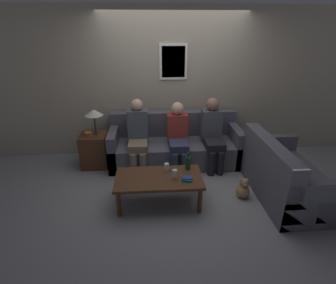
{
  "coord_description": "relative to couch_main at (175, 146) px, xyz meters",
  "views": [
    {
      "loc": [
        -0.42,
        -3.73,
        2.26
      ],
      "look_at": [
        -0.16,
        -0.13,
        0.66
      ],
      "focal_mm": 28.0,
      "sensor_mm": 36.0,
      "label": 1
    }
  ],
  "objects": [
    {
      "name": "ground_plane",
      "position": [
        0.0,
        -0.51,
        -0.3
      ],
      "size": [
        16.0,
        16.0,
        0.0
      ],
      "primitive_type": "plane",
      "color": "gray"
    },
    {
      "name": "wall_back",
      "position": [
        0.0,
        0.45,
        1.01
      ],
      "size": [
        9.0,
        0.08,
        2.6
      ],
      "color": "#9E937F",
      "rests_on": "ground_plane"
    },
    {
      "name": "couch_main",
      "position": [
        0.0,
        0.0,
        0.0
      ],
      "size": [
        2.26,
        0.84,
        0.86
      ],
      "color": "#4C4C56",
      "rests_on": "ground_plane"
    },
    {
      "name": "couch_side",
      "position": [
        1.45,
        -1.18,
        0.0
      ],
      "size": [
        0.84,
        1.49,
        0.86
      ],
      "rotation": [
        0.0,
        0.0,
        1.57
      ],
      "color": "#4C4C56",
      "rests_on": "ground_plane"
    },
    {
      "name": "coffee_table",
      "position": [
        -0.33,
        -1.22,
        0.06
      ],
      "size": [
        1.17,
        0.62,
        0.41
      ],
      "color": "#4C2D19",
      "rests_on": "ground_plane"
    },
    {
      "name": "side_table_with_lamp",
      "position": [
        -1.4,
        -0.07,
        0.04
      ],
      "size": [
        0.44,
        0.44,
        1.02
      ],
      "color": "#4C2D19",
      "rests_on": "ground_plane"
    },
    {
      "name": "wine_bottle",
      "position": [
        0.09,
        -1.03,
        0.21
      ],
      "size": [
        0.07,
        0.07,
        0.27
      ],
      "color": "#19421E",
      "rests_on": "coffee_table"
    },
    {
      "name": "drinking_glass",
      "position": [
        -0.21,
        -1.05,
        0.16
      ],
      "size": [
        0.07,
        0.07,
        0.11
      ],
      "color": "silver",
      "rests_on": "coffee_table"
    },
    {
      "name": "book_stack",
      "position": [
        0.04,
        -1.32,
        0.13
      ],
      "size": [
        0.14,
        0.14,
        0.04
      ],
      "color": "#237547",
      "rests_on": "coffee_table"
    },
    {
      "name": "soda_can",
      "position": [
        -0.12,
        -1.26,
        0.17
      ],
      "size": [
        0.07,
        0.07,
        0.12
      ],
      "color": "#BCBCC1",
      "rests_on": "coffee_table"
    },
    {
      "name": "person_left",
      "position": [
        -0.64,
        -0.18,
        0.33
      ],
      "size": [
        0.34,
        0.59,
        1.18
      ],
      "color": "#756651",
      "rests_on": "ground_plane"
    },
    {
      "name": "person_middle",
      "position": [
        0.03,
        -0.21,
        0.31
      ],
      "size": [
        0.34,
        0.63,
        1.12
      ],
      "color": "#2D334C",
      "rests_on": "ground_plane"
    },
    {
      "name": "person_right",
      "position": [
        0.63,
        -0.17,
        0.33
      ],
      "size": [
        0.34,
        0.66,
        1.18
      ],
      "color": "black",
      "rests_on": "ground_plane"
    },
    {
      "name": "teddy_bear",
      "position": [
        0.87,
        -1.18,
        -0.17
      ],
      "size": [
        0.2,
        0.2,
        0.31
      ],
      "color": "#A87A51",
      "rests_on": "ground_plane"
    }
  ]
}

